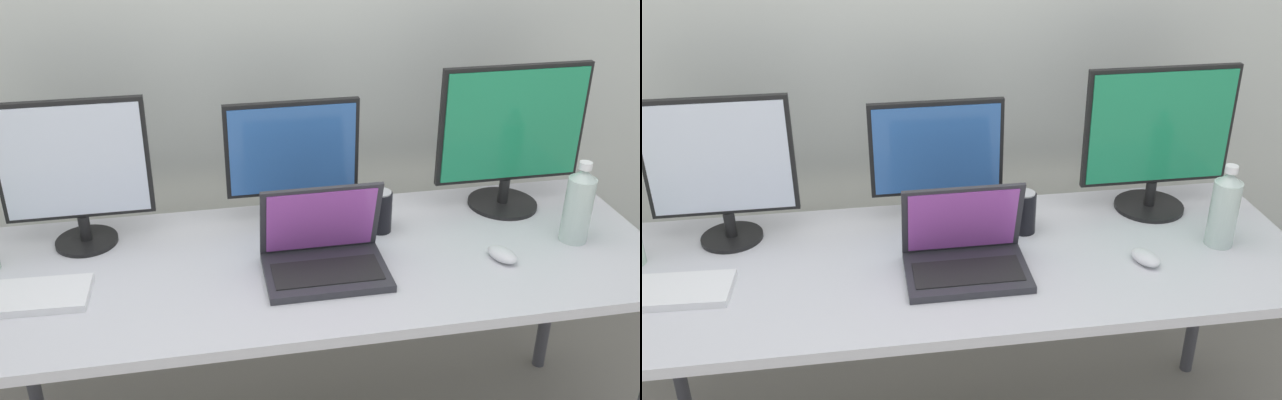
{
  "view_description": "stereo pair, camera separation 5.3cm",
  "coord_description": "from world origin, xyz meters",
  "views": [
    {
      "loc": [
        -0.31,
        -1.63,
        1.77
      ],
      "look_at": [
        0.0,
        0.0,
        0.92
      ],
      "focal_mm": 40.0,
      "sensor_mm": 36.0,
      "label": 1
    },
    {
      "loc": [
        -0.26,
        -1.64,
        1.77
      ],
      "look_at": [
        0.0,
        0.0,
        0.92
      ],
      "focal_mm": 40.0,
      "sensor_mm": 36.0,
      "label": 2
    }
  ],
  "objects": [
    {
      "name": "mouse_by_keyboard",
      "position": [
        0.49,
        -0.1,
        0.76
      ],
      "size": [
        0.09,
        0.11,
        0.03
      ],
      "primitive_type": "ellipsoid",
      "rotation": [
        0.0,
        0.0,
        0.35
      ],
      "color": "silver",
      "rests_on": "work_desk"
    },
    {
      "name": "soda_can_near_keyboard",
      "position": [
        0.2,
        0.12,
        0.8
      ],
      "size": [
        0.07,
        0.07,
        0.13
      ],
      "color": "black",
      "rests_on": "work_desk"
    },
    {
      "name": "wall_back",
      "position": [
        0.0,
        0.59,
        1.3
      ],
      "size": [
        7.0,
        0.08,
        2.6
      ],
      "primitive_type": "cube",
      "color": "silver",
      "rests_on": "ground"
    },
    {
      "name": "water_bottle",
      "position": [
        0.73,
        -0.03,
        0.85
      ],
      "size": [
        0.08,
        0.08,
        0.24
      ],
      "color": "silver",
      "rests_on": "work_desk"
    },
    {
      "name": "keyboard_main",
      "position": [
        -0.78,
        -0.06,
        0.75
      ],
      "size": [
        0.37,
        0.16,
        0.02
      ],
      "primitive_type": "cube",
      "rotation": [
        0.0,
        0.0,
        -0.05
      ],
      "color": "white",
      "rests_on": "work_desk"
    },
    {
      "name": "monitor_left",
      "position": [
        -0.63,
        0.21,
        0.97
      ],
      "size": [
        0.4,
        0.17,
        0.42
      ],
      "color": "black",
      "rests_on": "work_desk"
    },
    {
      "name": "monitor_center",
      "position": [
        -0.04,
        0.23,
        0.94
      ],
      "size": [
        0.39,
        0.17,
        0.37
      ],
      "color": "black",
      "rests_on": "work_desk"
    },
    {
      "name": "work_desk",
      "position": [
        0.0,
        0.0,
        0.68
      ],
      "size": [
        1.9,
        0.7,
        0.74
      ],
      "color": "#424247",
      "rests_on": "ground"
    },
    {
      "name": "laptop_silver",
      "position": [
        0.0,
        -0.06,
        0.79
      ],
      "size": [
        0.32,
        0.23,
        0.24
      ],
      "color": "#2D2D33",
      "rests_on": "work_desk"
    },
    {
      "name": "monitor_right",
      "position": [
        0.62,
        0.21,
        0.98
      ],
      "size": [
        0.45,
        0.21,
        0.45
      ],
      "color": "black",
      "rests_on": "work_desk"
    }
  ]
}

